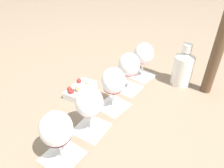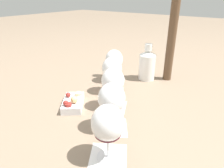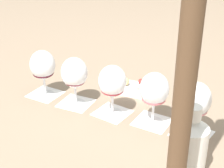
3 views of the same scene
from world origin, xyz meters
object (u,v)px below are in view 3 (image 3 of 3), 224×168
(wine_glass_3, at_px, (74,75))
(wine_glass_1, at_px, (154,91))
(ceramic_vase, at_px, (190,145))
(umbrella_pole, at_px, (187,62))
(wine_glass_0, at_px, (196,101))
(wine_glass_4, at_px, (43,67))
(snack_dish, at_px, (132,88))
(wine_glass_2, at_px, (113,83))

(wine_glass_3, bearing_deg, wine_glass_1, -144.02)
(ceramic_vase, bearing_deg, umbrella_pole, 124.76)
(wine_glass_0, distance_m, wine_glass_3, 0.44)
(wine_glass_0, bearing_deg, wine_glass_4, 33.79)
(wine_glass_4, bearing_deg, wine_glass_0, -146.21)
(ceramic_vase, xyz_separation_m, snack_dish, (0.47, -0.12, -0.07))
(wine_glass_0, bearing_deg, wine_glass_2, 34.27)
(wine_glass_0, relative_size, umbrella_pole, 0.24)
(wine_glass_0, bearing_deg, wine_glass_1, 31.01)
(wine_glass_1, relative_size, wine_glass_4, 1.00)
(snack_dish, xyz_separation_m, umbrella_pole, (-0.54, 0.22, 0.35))
(wine_glass_0, bearing_deg, umbrella_pole, 131.25)
(wine_glass_4, xyz_separation_m, umbrella_pole, (-0.69, -0.09, 0.25))
(wine_glass_2, distance_m, wine_glass_3, 0.15)
(wine_glass_3, bearing_deg, umbrella_pole, -178.53)
(wine_glass_0, height_order, wine_glass_1, same)
(wine_glass_4, relative_size, umbrella_pole, 0.24)
(ceramic_vase, relative_size, snack_dish, 1.20)
(wine_glass_0, height_order, snack_dish, wine_glass_0)
(wine_glass_4, relative_size, snack_dish, 1.05)
(wine_glass_2, xyz_separation_m, umbrella_pole, (-0.44, 0.07, 0.25))
(wine_glass_1, xyz_separation_m, wine_glass_3, (0.24, 0.18, -0.00))
(wine_glass_0, height_order, wine_glass_2, same)
(wine_glass_0, bearing_deg, ceramic_vase, 135.31)
(wine_glass_2, bearing_deg, wine_glass_4, 33.34)
(wine_glass_1, xyz_separation_m, umbrella_pole, (-0.32, 0.16, 0.25))
(wine_glass_1, relative_size, wine_glass_3, 1.00)
(wine_glass_3, xyz_separation_m, umbrella_pole, (-0.57, -0.01, 0.25))
(wine_glass_3, height_order, wine_glass_4, same)
(wine_glass_4, height_order, snack_dish, wine_glass_4)
(wine_glass_1, bearing_deg, umbrella_pole, 153.30)
(umbrella_pole, bearing_deg, wine_glass_3, 1.47)
(wine_glass_0, relative_size, wine_glass_4, 1.00)
(snack_dish, bearing_deg, wine_glass_4, 64.05)
(wine_glass_0, distance_m, wine_glass_2, 0.29)
(wine_glass_2, xyz_separation_m, snack_dish, (0.10, -0.14, -0.10))
(wine_glass_1, relative_size, wine_glass_2, 1.00)
(wine_glass_3, xyz_separation_m, wine_glass_4, (0.12, 0.08, 0.00))
(wine_glass_3, relative_size, ceramic_vase, 0.87)
(wine_glass_2, xyz_separation_m, wine_glass_3, (0.13, 0.09, -0.00))
(wine_glass_2, bearing_deg, snack_dish, -54.59)
(umbrella_pole, bearing_deg, snack_dish, -21.70)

